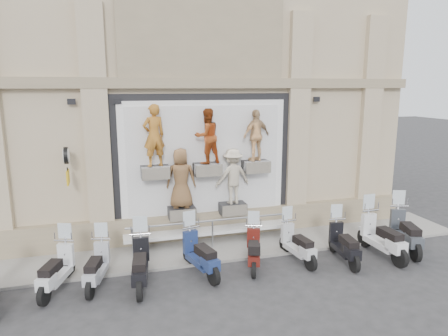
{
  "coord_description": "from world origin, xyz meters",
  "views": [
    {
      "loc": [
        -2.76,
        -8.78,
        4.76
      ],
      "look_at": [
        0.32,
        1.9,
        2.48
      ],
      "focal_mm": 32.0,
      "sensor_mm": 36.0,
      "label": 1
    }
  ],
  "objects": [
    {
      "name": "ground",
      "position": [
        0.0,
        0.0,
        0.0
      ],
      "size": [
        90.0,
        90.0,
        0.0
      ],
      "primitive_type": "plane",
      "color": "#2D2D2F",
      "rests_on": "ground"
    },
    {
      "name": "sidewalk",
      "position": [
        0.0,
        2.1,
        0.04
      ],
      "size": [
        16.0,
        2.2,
        0.08
      ],
      "primitive_type": "cube",
      "color": "#98958F",
      "rests_on": "ground"
    },
    {
      "name": "building",
      "position": [
        0.0,
        7.0,
        6.0
      ],
      "size": [
        14.0,
        8.6,
        12.0
      ],
      "primitive_type": null,
      "color": "tan",
      "rests_on": "ground"
    },
    {
      "name": "shop_vitrine",
      "position": [
        0.04,
        2.74,
        2.38
      ],
      "size": [
        5.6,
        0.83,
        4.3
      ],
      "color": "black",
      "rests_on": "ground"
    },
    {
      "name": "guard_rail",
      "position": [
        0.0,
        2.0,
        0.47
      ],
      "size": [
        5.06,
        0.1,
        0.93
      ],
      "primitive_type": null,
      "color": "#9EA0A5",
      "rests_on": "ground"
    },
    {
      "name": "clock_sign_bracket",
      "position": [
        -3.9,
        2.47,
        2.8
      ],
      "size": [
        0.1,
        0.8,
        1.02
      ],
      "color": "black",
      "rests_on": "ground"
    },
    {
      "name": "scooter_b",
      "position": [
        -4.14,
        0.68,
        0.73
      ],
      "size": [
        1.07,
        1.88,
        1.46
      ],
      "primitive_type": null,
      "rotation": [
        0.0,
        0.0,
        -0.32
      ],
      "color": "silver",
      "rests_on": "ground"
    },
    {
      "name": "scooter_c",
      "position": [
        -3.23,
        0.66,
        0.7
      ],
      "size": [
        0.9,
        1.8,
        1.41
      ],
      "primitive_type": null,
      "rotation": [
        0.0,
        0.0,
        -0.24
      ],
      "color": "#9B9EA8",
      "rests_on": "ground"
    },
    {
      "name": "scooter_d",
      "position": [
        -2.22,
        0.36,
        0.78
      ],
      "size": [
        0.79,
        1.98,
        1.56
      ],
      "primitive_type": null,
      "rotation": [
        0.0,
        0.0,
        -0.12
      ],
      "color": "black",
      "rests_on": "ground"
    },
    {
      "name": "scooter_e",
      "position": [
        -0.7,
        0.56,
        0.76
      ],
      "size": [
        1.01,
        1.96,
        1.53
      ],
      "primitive_type": null,
      "rotation": [
        0.0,
        0.0,
        0.26
      ],
      "color": "navy",
      "rests_on": "ground"
    },
    {
      "name": "scooter_f",
      "position": [
        0.76,
        0.57,
        0.69
      ],
      "size": [
        1.03,
        1.77,
        1.38
      ],
      "primitive_type": null,
      "rotation": [
        0.0,
        0.0,
        -0.34
      ],
      "color": "#4C120D",
      "rests_on": "ground"
    },
    {
      "name": "scooter_g",
      "position": [
        2.05,
        0.58,
        0.71
      ],
      "size": [
        0.71,
        1.79,
        1.42
      ],
      "primitive_type": null,
      "rotation": [
        0.0,
        0.0,
        0.12
      ],
      "color": "#B1B3B8",
      "rests_on": "ground"
    },
    {
      "name": "scooter_h",
      "position": [
        3.27,
        0.2,
        0.73
      ],
      "size": [
        0.76,
        1.86,
        1.47
      ],
      "primitive_type": null,
      "rotation": [
        0.0,
        0.0,
        -0.13
      ],
      "color": "black",
      "rests_on": "ground"
    },
    {
      "name": "scooter_i",
      "position": [
        4.48,
        0.2,
        0.83
      ],
      "size": [
        0.64,
        2.06,
        1.66
      ],
      "primitive_type": null,
      "rotation": [
        0.0,
        0.0,
        0.02
      ],
      "color": "silver",
      "rests_on": "ground"
    },
    {
      "name": "scooter_j",
      "position": [
        5.41,
        0.35,
        0.83
      ],
      "size": [
        1.18,
        2.13,
        1.66
      ],
      "primitive_type": null,
      "rotation": [
        0.0,
        0.0,
        -0.31
      ],
      "color": "#33373E",
      "rests_on": "ground"
    }
  ]
}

